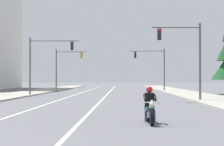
% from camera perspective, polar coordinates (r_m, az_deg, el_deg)
% --- Properties ---
extents(lane_stripe_center, '(0.16, 100.00, 0.01)m').
position_cam_1_polar(lane_stripe_center, '(51.50, -0.44, -2.85)').
color(lane_stripe_center, beige).
rests_on(lane_stripe_center, ground).
extents(lane_stripe_left, '(0.16, 100.00, 0.01)m').
position_cam_1_polar(lane_stripe_left, '(51.74, -4.39, -2.83)').
color(lane_stripe_left, beige).
rests_on(lane_stripe_left, ground).
extents(sidewalk_kerb_right, '(4.40, 110.00, 0.14)m').
position_cam_1_polar(sidewalk_kerb_right, '(47.10, 10.78, -2.93)').
color(sidewalk_kerb_right, '#9E998E').
rests_on(sidewalk_kerb_right, ground).
extents(sidewalk_kerb_left, '(4.40, 110.00, 0.14)m').
position_cam_1_polar(sidewalk_kerb_left, '(47.87, -12.47, -2.89)').
color(sidewalk_kerb_left, '#9E998E').
rests_on(sidewalk_kerb_left, ground).
extents(motorcycle_with_rider, '(0.70, 2.19, 1.46)m').
position_cam_1_polar(motorcycle_with_rider, '(15.65, 5.48, -5.14)').
color(motorcycle_with_rider, black).
rests_on(motorcycle_with_rider, ground).
extents(traffic_signal_near_right, '(3.89, 0.47, 6.20)m').
position_cam_1_polar(traffic_signal_near_right, '(31.86, 10.70, 3.23)').
color(traffic_signal_near_right, '#56565B').
rests_on(traffic_signal_near_right, ground).
extents(traffic_signal_near_left, '(5.36, 0.42, 6.20)m').
position_cam_1_polar(traffic_signal_near_left, '(42.78, -9.70, 2.30)').
color(traffic_signal_near_left, '#56565B').
rests_on(traffic_signal_near_left, ground).
extents(traffic_signal_mid_right, '(5.02, 0.39, 6.20)m').
position_cam_1_polar(traffic_signal_mid_right, '(57.65, 6.12, 1.44)').
color(traffic_signal_mid_right, '#56565B').
rests_on(traffic_signal_mid_right, ground).
extents(traffic_signal_mid_left, '(4.57, 0.42, 6.20)m').
position_cam_1_polar(traffic_signal_mid_left, '(59.31, -6.82, 1.35)').
color(traffic_signal_mid_left, '#56565B').
rests_on(traffic_signal_mid_left, ground).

